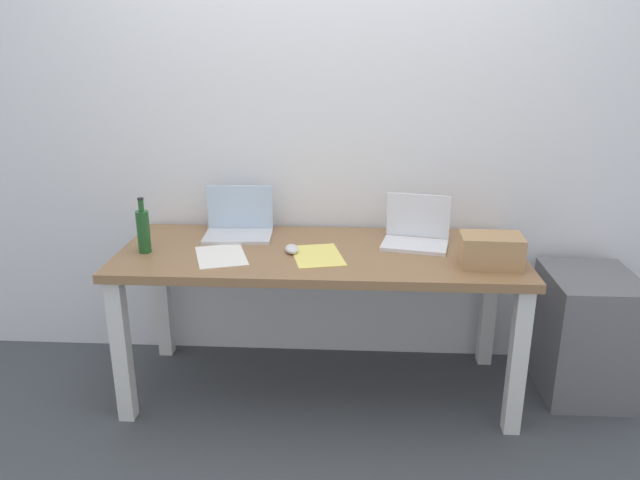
# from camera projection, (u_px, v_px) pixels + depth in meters

# --- Properties ---
(ground_plane) EXTENTS (8.00, 8.00, 0.00)m
(ground_plane) POSITION_uv_depth(u_px,v_px,m) (320.00, 387.00, 3.03)
(ground_plane) COLOR #42474C
(back_wall) EXTENTS (5.20, 0.08, 2.60)m
(back_wall) POSITION_uv_depth(u_px,v_px,m) (325.00, 112.00, 3.02)
(back_wall) COLOR white
(back_wall) RESTS_ON ground
(desk) EXTENTS (1.84, 0.72, 0.72)m
(desk) POSITION_uv_depth(u_px,v_px,m) (320.00, 269.00, 2.83)
(desk) COLOR olive
(desk) RESTS_ON ground
(laptop_left) EXTENTS (0.33, 0.24, 0.24)m
(laptop_left) POSITION_uv_depth(u_px,v_px,m) (239.00, 226.00, 2.99)
(laptop_left) COLOR silver
(laptop_left) RESTS_ON desk
(laptop_right) EXTENTS (0.33, 0.27, 0.23)m
(laptop_right) POSITION_uv_depth(u_px,v_px,m) (416.00, 234.00, 2.86)
(laptop_right) COLOR silver
(laptop_right) RESTS_ON desk
(beer_bottle) EXTENTS (0.06, 0.06, 0.26)m
(beer_bottle) POSITION_uv_depth(u_px,v_px,m) (143.00, 230.00, 2.75)
(beer_bottle) COLOR #1E5123
(beer_bottle) RESTS_ON desk
(computer_mouse) EXTENTS (0.08, 0.11, 0.03)m
(computer_mouse) POSITION_uv_depth(u_px,v_px,m) (292.00, 249.00, 2.77)
(computer_mouse) COLOR silver
(computer_mouse) RESTS_ON desk
(cardboard_box) EXTENTS (0.27, 0.18, 0.14)m
(cardboard_box) POSITION_uv_depth(u_px,v_px,m) (491.00, 250.00, 2.60)
(cardboard_box) COLOR tan
(cardboard_box) RESTS_ON desk
(paper_sheet_front_left) EXTENTS (0.29, 0.35, 0.00)m
(paper_sheet_front_left) POSITION_uv_depth(u_px,v_px,m) (221.00, 256.00, 2.73)
(paper_sheet_front_left) COLOR white
(paper_sheet_front_left) RESTS_ON desk
(paper_sheet_center) EXTENTS (0.27, 0.34, 0.00)m
(paper_sheet_center) POSITION_uv_depth(u_px,v_px,m) (317.00, 255.00, 2.73)
(paper_sheet_center) COLOR #F4E06B
(paper_sheet_center) RESTS_ON desk
(filing_cabinet) EXTENTS (0.40, 0.48, 0.60)m
(filing_cabinet) POSITION_uv_depth(u_px,v_px,m) (585.00, 333.00, 2.93)
(filing_cabinet) COLOR slate
(filing_cabinet) RESTS_ON ground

